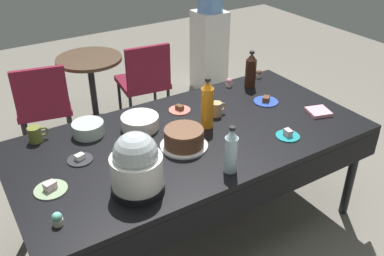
# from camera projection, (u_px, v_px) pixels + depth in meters

# --- Properties ---
(ground) EXTENTS (9.00, 9.00, 0.00)m
(ground) POSITION_uv_depth(u_px,v_px,m) (192.00, 225.00, 3.01)
(ground) COLOR slate
(potluck_table) EXTENTS (2.20, 1.10, 0.75)m
(potluck_table) POSITION_uv_depth(u_px,v_px,m) (192.00, 143.00, 2.66)
(potluck_table) COLOR black
(potluck_table) RESTS_ON ground
(frosted_layer_cake) EXTENTS (0.29, 0.29, 0.12)m
(frosted_layer_cake) POSITION_uv_depth(u_px,v_px,m) (184.00, 138.00, 2.49)
(frosted_layer_cake) COLOR silver
(frosted_layer_cake) RESTS_ON potluck_table
(slow_cooker) EXTENTS (0.27, 0.27, 0.33)m
(slow_cooker) POSITION_uv_depth(u_px,v_px,m) (136.00, 165.00, 2.09)
(slow_cooker) COLOR black
(slow_cooker) RESTS_ON potluck_table
(glass_salad_bowl) EXTENTS (0.20, 0.20, 0.08)m
(glass_salad_bowl) POSITION_uv_depth(u_px,v_px,m) (88.00, 129.00, 2.62)
(glass_salad_bowl) COLOR #B2C6BC
(glass_salad_bowl) RESTS_ON potluck_table
(ceramic_snack_bowl) EXTENTS (0.24, 0.24, 0.08)m
(ceramic_snack_bowl) POSITION_uv_depth(u_px,v_px,m) (140.00, 122.00, 2.69)
(ceramic_snack_bowl) COLOR silver
(ceramic_snack_bowl) RESTS_ON potluck_table
(dessert_plate_coral) EXTENTS (0.15, 0.15, 0.04)m
(dessert_plate_coral) POSITION_uv_depth(u_px,v_px,m) (180.00, 109.00, 2.90)
(dessert_plate_coral) COLOR #E07266
(dessert_plate_coral) RESTS_ON potluck_table
(dessert_plate_teal) EXTENTS (0.15, 0.15, 0.05)m
(dessert_plate_teal) POSITION_uv_depth(u_px,v_px,m) (288.00, 135.00, 2.61)
(dessert_plate_teal) COLOR teal
(dessert_plate_teal) RESTS_ON potluck_table
(dessert_plate_cobalt) EXTENTS (0.18, 0.18, 0.04)m
(dessert_plate_cobalt) POSITION_uv_depth(u_px,v_px,m) (266.00, 101.00, 3.02)
(dessert_plate_cobalt) COLOR #2D4CB2
(dessert_plate_cobalt) RESTS_ON potluck_table
(dessert_plate_sage) EXTENTS (0.17, 0.17, 0.05)m
(dessert_plate_sage) POSITION_uv_depth(u_px,v_px,m) (51.00, 188.00, 2.16)
(dessert_plate_sage) COLOR #8CA87F
(dessert_plate_sage) RESTS_ON potluck_table
(dessert_plate_charcoal) EXTENTS (0.14, 0.14, 0.04)m
(dessert_plate_charcoal) POSITION_uv_depth(u_px,v_px,m) (80.00, 159.00, 2.39)
(dessert_plate_charcoal) COLOR #2D2D33
(dessert_plate_charcoal) RESTS_ON potluck_table
(cupcake_vanilla) EXTENTS (0.05, 0.05, 0.07)m
(cupcake_vanilla) POSITION_uv_depth(u_px,v_px,m) (57.00, 219.00, 1.93)
(cupcake_vanilla) COLOR beige
(cupcake_vanilla) RESTS_ON potluck_table
(cupcake_rose) EXTENTS (0.05, 0.05, 0.07)m
(cupcake_rose) POSITION_uv_depth(u_px,v_px,m) (259.00, 74.00, 3.38)
(cupcake_rose) COLOR beige
(cupcake_rose) RESTS_ON potluck_table
(cupcake_berry) EXTENTS (0.05, 0.05, 0.07)m
(cupcake_berry) POSITION_uv_depth(u_px,v_px,m) (229.00, 82.00, 3.23)
(cupcake_berry) COLOR beige
(cupcake_berry) RESTS_ON potluck_table
(soda_bottle_cola) EXTENTS (0.08, 0.08, 0.28)m
(soda_bottle_cola) POSITION_uv_depth(u_px,v_px,m) (251.00, 70.00, 3.19)
(soda_bottle_cola) COLOR #33190F
(soda_bottle_cola) RESTS_ON potluck_table
(soda_bottle_water) EXTENTS (0.07, 0.07, 0.28)m
(soda_bottle_water) POSITION_uv_depth(u_px,v_px,m) (231.00, 151.00, 2.25)
(soda_bottle_water) COLOR silver
(soda_bottle_water) RESTS_ON potluck_table
(soda_bottle_orange_juice) EXTENTS (0.08, 0.08, 0.34)m
(soda_bottle_orange_juice) POSITION_uv_depth(u_px,v_px,m) (207.00, 105.00, 2.64)
(soda_bottle_orange_juice) COLOR orange
(soda_bottle_orange_juice) RESTS_ON potluck_table
(coffee_mug_olive) EXTENTS (0.12, 0.08, 0.10)m
(coffee_mug_olive) POSITION_uv_depth(u_px,v_px,m) (35.00, 134.00, 2.55)
(coffee_mug_olive) COLOR olive
(coffee_mug_olive) RESTS_ON potluck_table
(coffee_mug_tan) EXTENTS (0.12, 0.07, 0.10)m
(coffee_mug_tan) POSITION_uv_depth(u_px,v_px,m) (217.00, 109.00, 2.83)
(coffee_mug_tan) COLOR tan
(coffee_mug_tan) RESTS_ON potluck_table
(paper_napkin_stack) EXTENTS (0.17, 0.17, 0.02)m
(paper_napkin_stack) POSITION_uv_depth(u_px,v_px,m) (318.00, 112.00, 2.87)
(paper_napkin_stack) COLOR pink
(paper_napkin_stack) RESTS_ON potluck_table
(maroon_chair_left) EXTENTS (0.52, 0.52, 0.85)m
(maroon_chair_left) POSITION_uv_depth(u_px,v_px,m) (43.00, 103.00, 3.58)
(maroon_chair_left) COLOR maroon
(maroon_chair_left) RESTS_ON ground
(maroon_chair_right) EXTENTS (0.49, 0.49, 0.85)m
(maroon_chair_right) POSITION_uv_depth(u_px,v_px,m) (145.00, 79.00, 4.01)
(maroon_chair_right) COLOR maroon
(maroon_chair_right) RESTS_ON ground
(round_cafe_table) EXTENTS (0.60, 0.60, 0.72)m
(round_cafe_table) POSITION_uv_depth(u_px,v_px,m) (92.00, 80.00, 3.97)
(round_cafe_table) COLOR #473323
(round_cafe_table) RESTS_ON ground
(water_cooler) EXTENTS (0.32, 0.32, 1.24)m
(water_cooler) POSITION_uv_depth(u_px,v_px,m) (209.00, 39.00, 4.71)
(water_cooler) COLOR silver
(water_cooler) RESTS_ON ground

